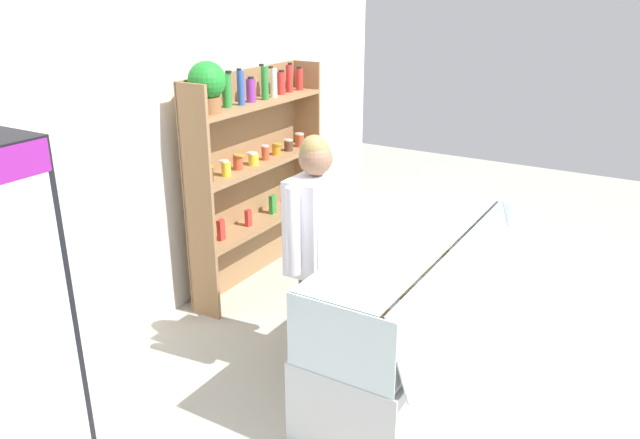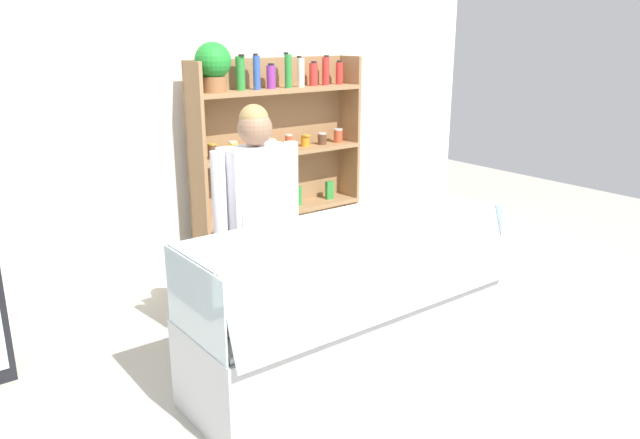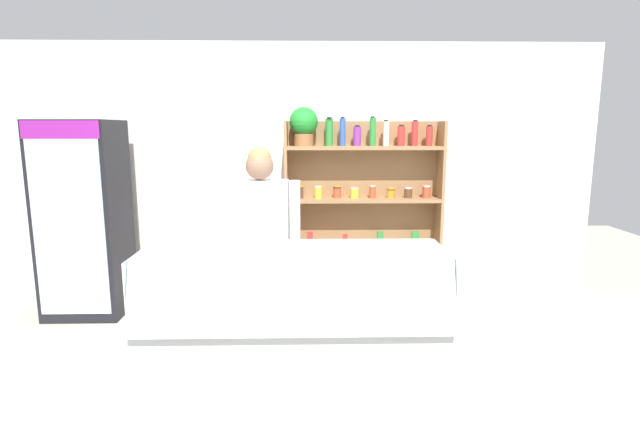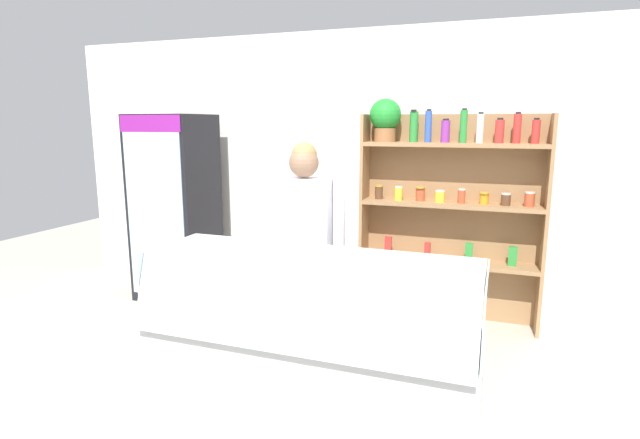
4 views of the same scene
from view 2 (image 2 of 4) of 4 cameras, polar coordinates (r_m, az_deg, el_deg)
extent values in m
plane|color=#B7B2A3|center=(3.94, 1.66, -15.54)|extent=(12.00, 12.00, 0.00)
cube|color=white|center=(5.30, -13.76, 8.19)|extent=(6.80, 0.10, 2.70)
cube|color=#9E754C|center=(5.61, -4.46, 4.86)|extent=(1.61, 0.02, 1.89)
cube|color=#9E754C|center=(5.11, -11.04, 3.40)|extent=(0.03, 0.28, 1.89)
cube|color=#9E754C|center=(5.96, 2.68, 5.61)|extent=(0.03, 0.28, 1.89)
cube|color=#9E754C|center=(5.59, -3.59, 0.83)|extent=(1.55, 0.28, 0.04)
cube|color=#9E754C|center=(5.46, -3.69, 6.17)|extent=(1.55, 0.28, 0.04)
cube|color=#9E754C|center=(5.39, -3.80, 11.70)|extent=(1.55, 0.28, 0.04)
cylinder|color=#996038|center=(5.07, -9.66, 12.08)|extent=(0.19, 0.19, 0.12)
sphere|color=#228F2D|center=(5.06, -9.77, 14.13)|extent=(0.28, 0.28, 0.28)
cylinder|color=#2D8C38|center=(5.21, -7.30, 13.11)|extent=(0.08, 0.08, 0.27)
cylinder|color=black|center=(5.18, -7.21, 14.67)|extent=(0.05, 0.05, 0.02)
cylinder|color=#3356B2|center=(5.25, -5.81, 13.20)|extent=(0.06, 0.06, 0.27)
cylinder|color=black|center=(5.25, -5.92, 14.77)|extent=(0.04, 0.04, 0.02)
cylinder|color=purple|center=(5.35, -4.50, 12.86)|extent=(0.08, 0.08, 0.19)
cylinder|color=black|center=(5.34, -4.50, 13.96)|extent=(0.05, 0.05, 0.02)
cylinder|color=#2D8C38|center=(5.40, -2.92, 13.39)|extent=(0.06, 0.06, 0.28)
cylinder|color=black|center=(5.42, -3.13, 14.94)|extent=(0.04, 0.04, 0.02)
cylinder|color=silver|center=(5.48, -1.75, 13.28)|extent=(0.06, 0.06, 0.24)
cylinder|color=black|center=(5.50, -1.92, 14.64)|extent=(0.04, 0.04, 0.02)
cylinder|color=red|center=(5.60, -0.60, 13.12)|extent=(0.07, 0.07, 0.19)
cylinder|color=black|center=(5.59, -0.56, 14.19)|extent=(0.05, 0.05, 0.02)
cylinder|color=red|center=(5.69, 0.53, 13.42)|extent=(0.06, 0.06, 0.24)
cylinder|color=black|center=(5.67, 0.59, 14.71)|extent=(0.04, 0.04, 0.02)
cylinder|color=red|center=(5.77, 1.78, 13.21)|extent=(0.07, 0.07, 0.19)
cylinder|color=black|center=(5.76, 1.76, 14.26)|extent=(0.04, 0.04, 0.02)
cylinder|color=brown|center=(5.13, -9.82, 6.11)|extent=(0.07, 0.07, 0.12)
cylinder|color=gold|center=(5.11, -9.84, 6.80)|extent=(0.07, 0.07, 0.01)
cylinder|color=yellow|center=(5.20, -7.88, 6.34)|extent=(0.08, 0.08, 0.11)
cylinder|color=silver|center=(5.20, -8.00, 7.05)|extent=(0.08, 0.08, 0.01)
cylinder|color=#BF4C2D|center=(5.32, -6.23, 6.66)|extent=(0.08, 0.08, 0.12)
cylinder|color=gold|center=(5.30, -6.16, 7.33)|extent=(0.08, 0.08, 0.01)
cylinder|color=yellow|center=(5.39, -4.45, 6.72)|extent=(0.09, 0.09, 0.10)
cylinder|color=silver|center=(5.39, -4.53, 7.31)|extent=(0.09, 0.09, 0.01)
cylinder|color=#BF4C2D|center=(5.50, -2.87, 7.07)|extent=(0.07, 0.07, 0.12)
cylinder|color=silver|center=(5.49, -2.90, 7.73)|extent=(0.07, 0.07, 0.01)
cylinder|color=orange|center=(5.62, -1.36, 7.18)|extent=(0.08, 0.08, 0.09)
cylinder|color=gold|center=(5.60, -1.28, 7.70)|extent=(0.08, 0.08, 0.01)
cylinder|color=brown|center=(5.72, 0.18, 7.35)|extent=(0.08, 0.08, 0.09)
cylinder|color=silver|center=(5.71, 0.17, 7.88)|extent=(0.08, 0.08, 0.01)
cylinder|color=#BF4C2D|center=(5.83, 1.67, 7.63)|extent=(0.08, 0.08, 0.11)
cylinder|color=silver|center=(5.82, 1.66, 8.24)|extent=(0.08, 0.08, 0.01)
cube|color=red|center=(5.28, -8.57, 0.92)|extent=(0.06, 0.04, 0.17)
cube|color=red|center=(5.47, -5.20, 1.43)|extent=(0.05, 0.04, 0.15)
cube|color=#2D8C38|center=(5.66, -2.06, 2.16)|extent=(0.07, 0.04, 0.17)
cube|color=#2D8C38|center=(5.87, 0.86, 2.70)|extent=(0.07, 0.04, 0.17)
cube|color=silver|center=(4.01, 2.66, -10.36)|extent=(2.10, 0.69, 0.55)
cube|color=white|center=(3.88, 2.72, -6.49)|extent=(2.04, 0.63, 0.03)
cube|color=silver|center=(3.58, 6.14, -5.10)|extent=(2.06, 0.16, 0.47)
cube|color=silver|center=(3.77, 2.32, -0.24)|extent=(2.06, 0.53, 0.01)
cube|color=silver|center=(3.28, -11.42, -7.47)|extent=(0.01, 0.65, 0.45)
cube|color=silver|center=(4.51, 12.94, -0.75)|extent=(0.01, 0.65, 0.45)
cube|color=beige|center=(3.52, -8.21, -8.52)|extent=(0.16, 0.14, 0.05)
cube|color=white|center=(3.36, -6.44, -9.77)|extent=(0.05, 0.03, 0.02)
cube|color=tan|center=(3.71, -2.84, -6.99)|extent=(0.16, 0.11, 0.05)
cube|color=white|center=(3.55, -0.91, -8.08)|extent=(0.05, 0.03, 0.02)
cube|color=tan|center=(3.93, 1.95, -5.58)|extent=(0.16, 0.12, 0.05)
cube|color=white|center=(3.78, 3.95, -6.53)|extent=(0.05, 0.03, 0.02)
cube|color=beige|center=(4.17, 6.18, -4.35)|extent=(0.16, 0.14, 0.04)
cube|color=white|center=(4.03, 8.21, -5.11)|extent=(0.05, 0.03, 0.02)
cube|color=tan|center=(4.44, 9.91, -3.12)|extent=(0.16, 0.10, 0.05)
cube|color=white|center=(4.31, 11.93, -3.85)|extent=(0.05, 0.03, 0.02)
cylinder|color=#C1706B|center=(3.32, -7.81, -9.50)|extent=(0.19, 0.13, 0.11)
cylinder|color=tan|center=(3.42, -4.59, -8.38)|extent=(0.18, 0.15, 0.14)
cylinder|color=tan|center=(3.53, -1.57, -7.49)|extent=(0.21, 0.15, 0.13)
cylinder|color=white|center=(4.12, 9.12, -3.45)|extent=(0.07, 0.07, 0.22)
cylinder|color=white|center=(4.19, 10.06, -3.17)|extent=(0.07, 0.07, 0.21)
cylinder|color=#4C4233|center=(4.21, -6.64, -7.37)|extent=(0.13, 0.13, 0.77)
cylinder|color=#4C4233|center=(4.30, -4.40, -6.75)|extent=(0.13, 0.13, 0.77)
cube|color=white|center=(4.02, -5.78, 2.18)|extent=(0.44, 0.24, 0.64)
cube|color=white|center=(4.02, -4.70, -2.89)|extent=(0.37, 0.01, 1.19)
cylinder|color=white|center=(3.89, -9.20, 2.00)|extent=(0.09, 0.09, 0.58)
cylinder|color=white|center=(4.16, -2.62, 3.19)|extent=(0.09, 0.09, 0.58)
sphere|color=#8C664C|center=(3.94, -5.97, 8.31)|extent=(0.22, 0.22, 0.22)
sphere|color=#997A47|center=(3.94, -6.07, 9.11)|extent=(0.19, 0.19, 0.19)
camera|label=1|loc=(1.88, -84.05, 16.26)|focal=35.00mm
camera|label=3|loc=(2.50, 65.55, 0.12)|focal=28.00mm
camera|label=4|loc=(3.39, 53.51, 5.01)|focal=28.00mm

